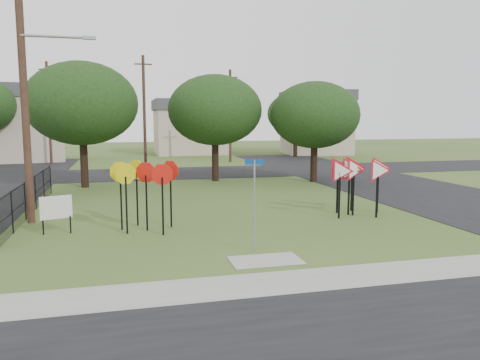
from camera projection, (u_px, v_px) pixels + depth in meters
name	position (u px, v px, depth m)	size (l,w,h in m)	color
ground	(244.00, 240.00, 15.46)	(140.00, 140.00, 0.00)	#39531F
sidewalk	(288.00, 282.00, 11.42)	(30.00, 1.60, 0.02)	gray
planting_strip	(306.00, 300.00, 10.27)	(30.00, 0.80, 0.02)	#39531F
street_right	(395.00, 186.00, 27.99)	(8.00, 50.00, 0.02)	black
street_far	(176.00, 173.00, 34.69)	(60.00, 8.00, 0.02)	black
curb_pad	(266.00, 261.00, 13.15)	(2.00, 1.20, 0.02)	gray
street_name_sign	(254.00, 199.00, 13.87)	(0.56, 0.15, 2.78)	gray
stop_sign_cluster	(144.00, 179.00, 16.59)	(2.44, 2.07, 2.48)	black
yield_sign_cluster	(356.00, 172.00, 19.33)	(3.10, 1.87, 2.46)	black
info_board	(56.00, 209.00, 16.14)	(1.03, 0.37, 1.34)	black
utility_pole_main	(25.00, 85.00, 17.36)	(3.55, 0.33, 10.00)	#462D20
far_pole_a	(144.00, 111.00, 37.46)	(1.40, 0.24, 9.00)	#462D20
far_pole_b	(230.00, 115.00, 43.28)	(1.40, 0.24, 8.50)	#462D20
far_pole_c	(49.00, 112.00, 41.29)	(1.40, 0.24, 9.00)	#462D20
fence_run	(31.00, 196.00, 19.53)	(0.05, 11.55, 1.50)	black
house_left	(11.00, 123.00, 44.28)	(10.58, 8.88, 7.20)	#BCAC97
house_mid	(190.00, 126.00, 54.49)	(8.40, 8.40, 6.20)	#BCAC97
house_right	(316.00, 122.00, 53.98)	(8.30, 8.30, 7.20)	#BCAC97
tree_near_left	(82.00, 104.00, 26.84)	(6.40, 6.40, 7.27)	black
tree_near_mid	(215.00, 110.00, 29.79)	(6.00, 6.00, 6.80)	black
tree_near_right	(315.00, 115.00, 29.36)	(5.60, 5.60, 6.33)	black
tree_far_right	(296.00, 114.00, 49.05)	(6.00, 6.00, 6.80)	black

